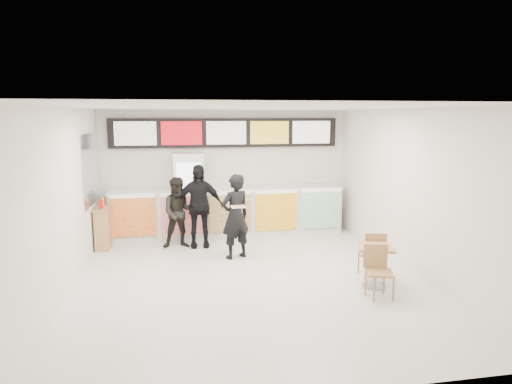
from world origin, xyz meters
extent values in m
plane|color=beige|center=(0.00, 0.00, 0.00)|extent=(7.00, 7.00, 0.00)
plane|color=white|center=(0.00, 0.00, 3.00)|extent=(7.00, 7.00, 0.00)
plane|color=silver|center=(0.00, 3.50, 1.50)|extent=(6.00, 0.00, 6.00)
plane|color=silver|center=(-3.00, 0.00, 1.50)|extent=(0.00, 7.00, 7.00)
plane|color=silver|center=(3.00, 0.00, 1.50)|extent=(0.00, 7.00, 7.00)
cube|color=silver|center=(0.00, 3.10, 0.55)|extent=(5.50, 0.70, 1.10)
cube|color=silver|center=(0.00, 3.10, 1.12)|extent=(5.56, 0.76, 0.04)
cube|color=red|center=(-2.20, 2.72, 0.61)|extent=(0.99, 0.02, 0.90)
cube|color=#E6337E|center=(-1.10, 2.72, 0.61)|extent=(0.99, 0.02, 0.90)
cube|color=brown|center=(0.00, 2.72, 0.61)|extent=(0.99, 0.02, 0.90)
cube|color=yellow|center=(1.10, 2.72, 0.61)|extent=(0.99, 0.02, 0.90)
cube|color=green|center=(2.20, 2.72, 0.61)|extent=(0.99, 0.02, 0.90)
cube|color=black|center=(0.00, 3.42, 2.45)|extent=(5.50, 0.12, 0.70)
cube|color=silver|center=(-2.12, 3.35, 2.45)|extent=(0.95, 0.02, 0.55)
cube|color=red|center=(-1.06, 3.35, 2.45)|extent=(0.95, 0.02, 0.55)
cube|color=white|center=(0.00, 3.35, 2.45)|extent=(0.95, 0.02, 0.55)
cube|color=gold|center=(1.06, 3.35, 2.45)|extent=(0.95, 0.02, 0.55)
cube|color=white|center=(2.12, 3.35, 2.45)|extent=(0.95, 0.02, 0.55)
cube|color=white|center=(-0.93, 3.12, 1.00)|extent=(0.70, 0.65, 2.00)
cube|color=white|center=(-0.93, 2.78, 1.05)|extent=(0.54, 0.02, 1.50)
cylinder|color=#198C1D|center=(-1.14, 2.82, 0.45)|extent=(0.07, 0.07, 0.22)
cylinder|color=#E04B12|center=(-1.00, 2.82, 0.45)|extent=(0.07, 0.07, 0.22)
cylinder|color=#B31120|center=(-0.86, 2.82, 0.45)|extent=(0.07, 0.07, 0.22)
cylinder|color=blue|center=(-0.72, 2.82, 0.45)|extent=(0.07, 0.07, 0.22)
cylinder|color=#E04B12|center=(-1.14, 2.82, 0.83)|extent=(0.07, 0.07, 0.22)
cylinder|color=#B31120|center=(-1.00, 2.82, 0.83)|extent=(0.07, 0.07, 0.22)
cylinder|color=blue|center=(-0.86, 2.82, 0.83)|extent=(0.07, 0.07, 0.22)
cylinder|color=#198C1D|center=(-0.72, 2.82, 0.83)|extent=(0.07, 0.07, 0.22)
cylinder|color=#B31120|center=(-1.14, 2.82, 1.21)|extent=(0.07, 0.07, 0.22)
cylinder|color=blue|center=(-1.00, 2.82, 1.21)|extent=(0.07, 0.07, 0.22)
cylinder|color=#198C1D|center=(-0.86, 2.82, 1.21)|extent=(0.07, 0.07, 0.22)
cylinder|color=#E04B12|center=(-0.72, 2.82, 1.21)|extent=(0.07, 0.07, 0.22)
cylinder|color=blue|center=(-1.14, 2.82, 1.59)|extent=(0.07, 0.07, 0.22)
cylinder|color=#198C1D|center=(-1.00, 2.82, 1.59)|extent=(0.07, 0.07, 0.22)
cylinder|color=#E04B12|center=(-0.86, 2.82, 1.59)|extent=(0.07, 0.07, 0.22)
cylinder|color=#B31120|center=(-0.72, 2.82, 1.59)|extent=(0.07, 0.07, 0.22)
cube|color=#B2B7BF|center=(-2.99, 2.45, 1.75)|extent=(0.01, 2.00, 1.50)
imported|color=black|center=(-0.08, 1.26, 0.86)|extent=(0.74, 0.63, 1.72)
imported|color=black|center=(-1.18, 2.21, 0.78)|extent=(0.77, 0.61, 1.55)
imported|color=black|center=(-0.77, 2.21, 0.91)|extent=(1.08, 0.47, 1.82)
cube|color=beige|center=(-0.08, 0.81, 1.15)|extent=(0.28, 0.28, 0.01)
cone|color=#CC7233|center=(-0.08, 0.81, 1.16)|extent=(0.36, 0.36, 0.02)
cube|color=#A6754C|center=(2.02, -0.73, 0.69)|extent=(0.70, 0.70, 0.04)
cylinder|color=gray|center=(2.02, -0.73, 0.34)|extent=(0.08, 0.08, 0.68)
cylinder|color=gray|center=(2.02, -0.73, 0.01)|extent=(0.41, 0.41, 0.03)
cube|color=#A6754C|center=(1.87, -1.22, 0.42)|extent=(0.49, 0.49, 0.04)
cube|color=#A6754C|center=(1.87, -1.04, 0.64)|extent=(0.37, 0.14, 0.39)
cube|color=#A6754C|center=(2.17, -0.23, 0.42)|extent=(0.49, 0.49, 0.04)
cube|color=#A6754C|center=(2.17, -0.41, 0.64)|extent=(0.37, 0.14, 0.39)
cube|color=#A6754C|center=(-2.82, 2.52, 0.43)|extent=(0.29, 0.76, 0.86)
cube|color=#A6754C|center=(-2.82, 2.52, 0.88)|extent=(0.32, 0.80, 0.04)
cylinder|color=red|center=(-2.82, 2.31, 0.98)|extent=(0.06, 0.06, 0.17)
cylinder|color=red|center=(-2.82, 2.47, 0.98)|extent=(0.06, 0.06, 0.17)
cylinder|color=yellow|center=(-2.82, 2.63, 0.98)|extent=(0.06, 0.06, 0.17)
cylinder|color=brown|center=(-2.82, 2.79, 0.98)|extent=(0.06, 0.06, 0.17)
camera|label=1|loc=(-1.28, -7.61, 2.87)|focal=32.00mm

